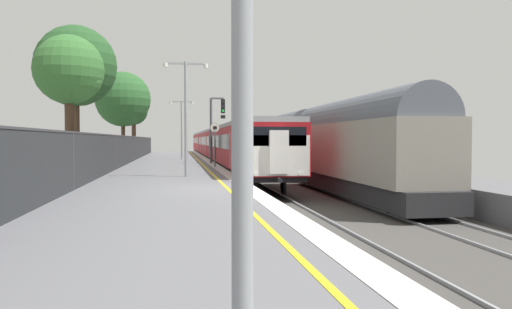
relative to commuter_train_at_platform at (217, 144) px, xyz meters
The scene contains 12 objects.
ground 35.04m from the commuter_train_at_platform, 89.11° to the right, with size 17.40×110.00×1.21m.
commuter_train_at_platform is the anchor object (origin of this frame).
freight_train_adjacent_track 23.12m from the commuter_train_at_platform, 80.02° to the right, with size 2.60×29.93×4.55m.
signal_gantry 17.03m from the commuter_train_at_platform, 94.95° to the right, with size 1.10×0.24×4.67m.
speed_limit_sign 21.83m from the commuter_train_at_platform, 94.85° to the right, with size 0.59×0.08×2.72m.
platform_lamp_mid 29.74m from the commuter_train_at_platform, 97.24° to the right, with size 2.00×0.20×5.21m.
platform_lamp_far 10.80m from the commuter_train_at_platform, 110.55° to the right, with size 2.00×0.20×4.97m.
platform_back_fence 35.79m from the commuter_train_at_platform, 102.17° to the right, with size 0.07×99.00×1.96m.
background_tree_left 32.20m from the commuter_train_at_platform, 105.19° to the right, with size 2.81×2.81×5.94m.
background_tree_centre 9.22m from the commuter_train_at_platform, behind, with size 2.93×2.85×6.06m.
background_tree_right 24.74m from the commuter_train_at_platform, 114.14° to the right, with size 4.62×4.62×8.22m.
background_tree_back 13.68m from the commuter_train_at_platform, 129.72° to the right, with size 4.50×4.50×7.26m.
Camera 1 is at (-2.06, -17.05, 1.68)m, focal length 34.66 mm.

